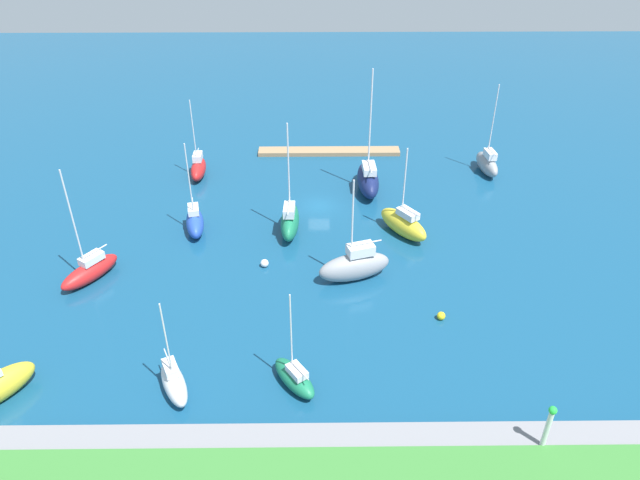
% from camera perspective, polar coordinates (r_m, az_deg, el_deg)
% --- Properties ---
extents(water, '(160.00, 160.00, 0.00)m').
position_cam_1_polar(water, '(69.77, -0.08, 3.25)').
color(water, navy).
rests_on(water, ground).
extents(pier_dock, '(19.33, 2.19, 0.55)m').
position_cam_1_polar(pier_dock, '(82.64, 0.87, 8.48)').
color(pier_dock, '#997A56').
rests_on(pier_dock, ground).
extents(breakwater, '(66.41, 3.99, 1.18)m').
position_cam_1_polar(breakwater, '(42.99, 0.36, -19.66)').
color(breakwater, gray).
rests_on(breakwater, ground).
extents(harbor_beacon, '(0.56, 0.56, 3.73)m').
position_cam_1_polar(harbor_beacon, '(43.62, 21.05, -16.09)').
color(harbor_beacon, silver).
rests_on(harbor_beacon, breakwater).
extents(sailboat_gray_by_breakwater, '(2.50, 6.07, 11.54)m').
position_cam_1_polar(sailboat_gray_by_breakwater, '(79.83, 15.71, 7.10)').
color(sailboat_gray_by_breakwater, gray).
rests_on(sailboat_gray_by_breakwater, water).
extents(sailboat_yellow_off_beacon, '(5.61, 6.73, 10.02)m').
position_cam_1_polar(sailboat_yellow_off_beacon, '(64.49, 7.99, 1.57)').
color(sailboat_yellow_off_beacon, yellow).
rests_on(sailboat_yellow_off_beacon, water).
extents(sailboat_green_far_south, '(4.21, 5.00, 8.81)m').
position_cam_1_polar(sailboat_green_far_south, '(47.10, -2.46, -13.00)').
color(sailboat_green_far_south, '#19724C').
rests_on(sailboat_green_far_south, water).
extents(sailboat_red_lone_north, '(5.19, 6.43, 11.98)m').
position_cam_1_polar(sailboat_red_lone_north, '(61.41, -21.18, -2.72)').
color(sailboat_red_lone_north, red).
rests_on(sailboat_red_lone_north, water).
extents(sailboat_blue_mid_basin, '(2.93, 5.80, 10.52)m').
position_cam_1_polar(sailboat_blue_mid_basin, '(65.87, -11.89, 1.72)').
color(sailboat_blue_mid_basin, '#2347B2').
rests_on(sailboat_blue_mid_basin, water).
extents(sailboat_navy_lone_south, '(2.74, 7.85, 14.95)m').
position_cam_1_polar(sailboat_navy_lone_south, '(72.49, 4.62, 5.83)').
color(sailboat_navy_lone_south, '#141E4C').
rests_on(sailboat_navy_lone_south, water).
extents(sailboat_white_east_end, '(3.56, 5.13, 8.92)m').
position_cam_1_polar(sailboat_white_east_end, '(47.77, -13.83, -13.06)').
color(sailboat_white_east_end, white).
rests_on(sailboat_white_east_end, water).
extents(sailboat_gray_far_north, '(7.48, 4.36, 10.81)m').
position_cam_1_polar(sailboat_gray_far_north, '(57.23, 3.35, -2.45)').
color(sailboat_gray_far_north, gray).
rests_on(sailboat_gray_far_north, water).
extents(sailboat_green_west_end, '(2.16, 6.82, 12.48)m').
position_cam_1_polar(sailboat_green_west_end, '(64.21, -2.90, 1.87)').
color(sailboat_green_west_end, '#19724C').
rests_on(sailboat_green_west_end, water).
extents(sailboat_red_along_channel, '(1.89, 5.50, 10.24)m').
position_cam_1_polar(sailboat_red_along_channel, '(77.50, -11.57, 6.79)').
color(sailboat_red_along_channel, red).
rests_on(sailboat_red_along_channel, water).
extents(mooring_buoy_white, '(0.81, 0.81, 0.81)m').
position_cam_1_polar(mooring_buoy_white, '(59.65, -5.33, -2.23)').
color(mooring_buoy_white, white).
rests_on(mooring_buoy_white, water).
extents(mooring_buoy_yellow, '(0.75, 0.75, 0.75)m').
position_cam_1_polar(mooring_buoy_yellow, '(54.19, 11.52, -7.13)').
color(mooring_buoy_yellow, yellow).
rests_on(mooring_buoy_yellow, water).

